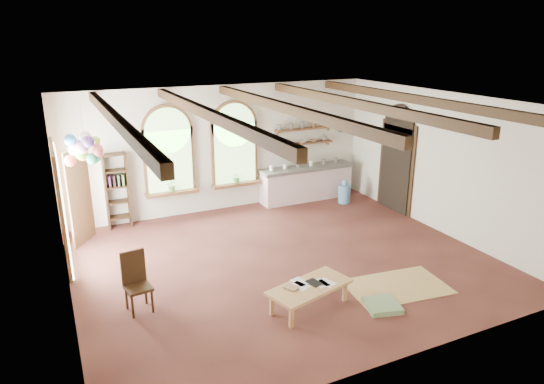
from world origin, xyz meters
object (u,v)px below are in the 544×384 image
kitchen_counter (306,183)px  coffee_table (310,288)px  side_chair (138,294)px  balloon_cluster (85,149)px

kitchen_counter → coffee_table: size_ratio=1.71×
side_chair → kitchen_counter: bearing=35.8°
kitchen_counter → side_chair: bearing=-144.2°
coffee_table → balloon_cluster: (-3.00, 3.31, 1.97)m
side_chair → balloon_cluster: bearing=100.7°
kitchen_counter → side_chair: 6.53m
kitchen_counter → coffee_table: (-2.70, -4.96, -0.11)m
balloon_cluster → side_chair: bearing=-79.3°
side_chair → balloon_cluster: (-0.41, 2.16, 2.04)m
kitchen_counter → coffee_table: 5.65m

